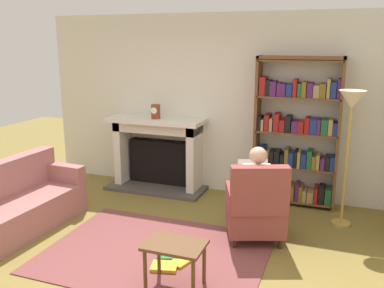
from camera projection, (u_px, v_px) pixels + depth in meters
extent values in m
plane|color=olive|center=(144.00, 266.00, 4.35)|extent=(14.00, 14.00, 0.00)
cube|color=silver|center=(216.00, 105.00, 6.35)|extent=(5.60, 0.10, 2.70)
cube|color=brown|center=(156.00, 253.00, 4.62)|extent=(2.40, 1.80, 0.01)
cube|color=#4C4742|center=(156.00, 188.00, 6.62)|extent=(1.55, 0.64, 0.05)
cube|color=black|center=(161.00, 162.00, 6.73)|extent=(1.03, 0.20, 0.70)
cube|color=silver|center=(124.00, 152.00, 6.79)|extent=(0.12, 0.44, 1.08)
cube|color=silver|center=(195.00, 159.00, 6.38)|extent=(0.12, 0.44, 1.08)
cube|color=silver|center=(157.00, 127.00, 6.48)|extent=(1.35, 0.44, 0.16)
cube|color=silver|center=(156.00, 120.00, 6.40)|extent=(1.51, 0.56, 0.06)
cylinder|color=brown|center=(156.00, 112.00, 6.34)|extent=(0.14, 0.14, 0.22)
cylinder|color=white|center=(154.00, 111.00, 6.27)|extent=(0.10, 0.01, 0.10)
cube|color=brown|center=(257.00, 130.00, 6.00)|extent=(0.04, 0.32, 2.10)
cube|color=brown|center=(339.00, 136.00, 5.63)|extent=(0.04, 0.32, 2.10)
cube|color=brown|center=(301.00, 58.00, 5.57)|extent=(1.16, 0.32, 0.04)
cube|color=brown|center=(292.00, 199.00, 6.05)|extent=(1.12, 0.32, 0.02)
cube|color=#997F4C|center=(259.00, 189.00, 6.19)|extent=(0.07, 0.26, 0.16)
cube|color=black|center=(263.00, 188.00, 6.16)|extent=(0.04, 0.26, 0.20)
cube|color=navy|center=(267.00, 189.00, 6.14)|extent=(0.07, 0.26, 0.20)
cube|color=#4C1E59|center=(272.00, 189.00, 6.11)|extent=(0.07, 0.26, 0.22)
cube|color=black|center=(277.00, 190.00, 6.09)|extent=(0.06, 0.26, 0.20)
cube|color=navy|center=(282.00, 189.00, 6.06)|extent=(0.07, 0.26, 0.25)
cube|color=#1E592D|center=(287.00, 192.00, 6.05)|extent=(0.04, 0.26, 0.18)
cube|color=brown|center=(292.00, 191.00, 6.02)|extent=(0.08, 0.26, 0.22)
cube|color=#4C1E59|center=(297.00, 191.00, 5.99)|extent=(0.05, 0.26, 0.25)
cube|color=brown|center=(301.00, 192.00, 5.97)|extent=(0.05, 0.26, 0.22)
cube|color=#997F4C|center=(305.00, 194.00, 5.96)|extent=(0.05, 0.26, 0.17)
cube|color=#997F4C|center=(310.00, 195.00, 5.94)|extent=(0.09, 0.26, 0.16)
cube|color=maroon|center=(316.00, 194.00, 5.90)|extent=(0.05, 0.26, 0.23)
cube|color=black|center=(321.00, 194.00, 5.88)|extent=(0.08, 0.26, 0.24)
cube|color=#1E592D|center=(328.00, 195.00, 5.85)|extent=(0.08, 0.26, 0.22)
cube|color=brown|center=(294.00, 166.00, 5.93)|extent=(1.12, 0.32, 0.02)
cube|color=#4C1E59|center=(259.00, 156.00, 6.07)|extent=(0.04, 0.26, 0.18)
cube|color=navy|center=(263.00, 154.00, 6.04)|extent=(0.07, 0.26, 0.26)
cube|color=#997F4C|center=(268.00, 156.00, 6.02)|extent=(0.06, 0.26, 0.21)
cube|color=black|center=(272.00, 157.00, 6.00)|extent=(0.06, 0.26, 0.20)
cube|color=black|center=(278.00, 157.00, 5.98)|extent=(0.07, 0.26, 0.21)
cube|color=black|center=(283.00, 159.00, 5.96)|extent=(0.05, 0.26, 0.17)
cube|color=brown|center=(287.00, 157.00, 5.93)|extent=(0.05, 0.26, 0.25)
cube|color=navy|center=(291.00, 159.00, 5.91)|extent=(0.07, 0.26, 0.21)
cube|color=black|center=(296.00, 158.00, 5.89)|extent=(0.04, 0.26, 0.23)
cube|color=#997F4C|center=(299.00, 158.00, 5.87)|extent=(0.04, 0.26, 0.23)
cube|color=navy|center=(304.00, 160.00, 5.86)|extent=(0.07, 0.26, 0.21)
cube|color=#1E592D|center=(310.00, 159.00, 5.82)|extent=(0.07, 0.26, 0.25)
cube|color=brown|center=(314.00, 161.00, 5.81)|extent=(0.05, 0.26, 0.19)
cube|color=#997F4C|center=(318.00, 161.00, 5.79)|extent=(0.05, 0.26, 0.21)
cube|color=#4C1E59|center=(323.00, 163.00, 5.78)|extent=(0.06, 0.26, 0.16)
cube|color=black|center=(328.00, 162.00, 5.75)|extent=(0.06, 0.26, 0.19)
cube|color=navy|center=(333.00, 163.00, 5.73)|extent=(0.07, 0.26, 0.19)
cube|color=brown|center=(296.00, 133.00, 5.82)|extent=(1.12, 0.32, 0.02)
cube|color=black|center=(261.00, 123.00, 5.95)|extent=(0.04, 0.26, 0.20)
cube|color=#997F4C|center=(264.00, 124.00, 5.94)|extent=(0.04, 0.26, 0.16)
cube|color=maroon|center=(268.00, 122.00, 5.91)|extent=(0.06, 0.26, 0.23)
cube|color=#997F4C|center=(272.00, 124.00, 5.90)|extent=(0.04, 0.26, 0.18)
cube|color=maroon|center=(277.00, 122.00, 5.87)|extent=(0.08, 0.26, 0.25)
cube|color=maroon|center=(283.00, 125.00, 5.85)|extent=(0.07, 0.26, 0.17)
cube|color=black|center=(289.00, 123.00, 5.82)|extent=(0.07, 0.26, 0.22)
cube|color=#4C1E59|center=(295.00, 126.00, 5.79)|extent=(0.08, 0.26, 0.16)
cube|color=maroon|center=(301.00, 126.00, 5.76)|extent=(0.08, 0.26, 0.16)
cube|color=maroon|center=(307.00, 125.00, 5.73)|extent=(0.06, 0.26, 0.22)
cube|color=navy|center=(314.00, 126.00, 5.70)|extent=(0.09, 0.26, 0.21)
cube|color=#4C1E59|center=(319.00, 126.00, 5.68)|extent=(0.05, 0.26, 0.21)
cube|color=#1E592D|center=(325.00, 126.00, 5.66)|extent=(0.09, 0.26, 0.21)
cube|color=#997F4C|center=(331.00, 127.00, 5.63)|extent=(0.06, 0.26, 0.21)
cube|color=navy|center=(336.00, 129.00, 5.61)|extent=(0.08, 0.26, 0.17)
cube|color=brown|center=(299.00, 97.00, 5.70)|extent=(1.12, 0.32, 0.02)
cube|color=maroon|center=(263.00, 86.00, 5.82)|extent=(0.08, 0.26, 0.26)
cube|color=black|center=(269.00, 88.00, 5.80)|extent=(0.06, 0.26, 0.22)
cube|color=#4C1E59|center=(274.00, 88.00, 5.78)|extent=(0.08, 0.26, 0.20)
cube|color=#4C1E59|center=(280.00, 89.00, 5.75)|extent=(0.05, 0.26, 0.18)
cube|color=#4C1E59|center=(284.00, 90.00, 5.73)|extent=(0.06, 0.26, 0.17)
cube|color=navy|center=(290.00, 90.00, 5.71)|extent=(0.08, 0.26, 0.17)
cube|color=maroon|center=(296.00, 88.00, 5.67)|extent=(0.05, 0.26, 0.24)
cube|color=#1E592D|center=(300.00, 90.00, 5.66)|extent=(0.05, 0.26, 0.18)
cube|color=brown|center=(305.00, 89.00, 5.64)|extent=(0.06, 0.26, 0.21)
cube|color=#4C1E59|center=(310.00, 90.00, 5.61)|extent=(0.08, 0.26, 0.19)
cube|color=#997F4C|center=(317.00, 91.00, 5.59)|extent=(0.08, 0.26, 0.17)
cube|color=brown|center=(323.00, 91.00, 5.56)|extent=(0.07, 0.26, 0.19)
cube|color=#997F4C|center=(329.00, 88.00, 5.53)|extent=(0.04, 0.26, 0.26)
cube|color=navy|center=(334.00, 90.00, 5.51)|extent=(0.07, 0.26, 0.22)
cube|color=#4C1E59|center=(339.00, 88.00, 5.48)|extent=(0.05, 0.26, 0.26)
cube|color=brown|center=(301.00, 61.00, 5.58)|extent=(1.12, 0.32, 0.02)
cylinder|color=#331E14|center=(272.00, 225.00, 5.18)|extent=(0.05, 0.05, 0.12)
cylinder|color=#331E14|center=(231.00, 225.00, 5.18)|extent=(0.05, 0.05, 0.12)
cylinder|color=#331E14|center=(280.00, 243.00, 4.72)|extent=(0.05, 0.05, 0.12)
cylinder|color=#331E14|center=(235.00, 243.00, 4.72)|extent=(0.05, 0.05, 0.12)
cube|color=brown|center=(255.00, 217.00, 4.90)|extent=(0.81, 0.79, 0.30)
cube|color=brown|center=(260.00, 190.00, 4.57)|extent=(0.66, 0.37, 0.55)
cube|color=brown|center=(279.00, 197.00, 4.84)|extent=(0.30, 0.55, 0.22)
cube|color=brown|center=(233.00, 197.00, 4.84)|extent=(0.30, 0.55, 0.22)
cube|color=white|center=(257.00, 187.00, 4.76)|extent=(0.37, 0.30, 0.50)
sphere|color=#D8AD8C|center=(258.00, 156.00, 4.67)|extent=(0.20, 0.20, 0.20)
cube|color=#191E3F|center=(260.00, 197.00, 5.00)|extent=(0.25, 0.42, 0.12)
cube|color=#191E3F|center=(247.00, 197.00, 5.00)|extent=(0.25, 0.42, 0.12)
cylinder|color=#191E3F|center=(257.00, 211.00, 5.24)|extent=(0.10, 0.10, 0.42)
cylinder|color=#191E3F|center=(244.00, 211.00, 5.24)|extent=(0.10, 0.10, 0.42)
cube|color=white|center=(253.00, 170.00, 5.05)|extent=(0.37, 0.23, 0.25)
cube|color=#A26662|center=(22.00, 215.00, 5.15)|extent=(0.78, 1.73, 0.40)
cube|color=#A26662|center=(2.00, 179.00, 5.15)|extent=(0.28, 1.71, 0.45)
cube|color=#A26662|center=(61.00, 173.00, 5.77)|extent=(0.71, 0.19, 0.24)
cube|color=brown|center=(175.00, 245.00, 3.87)|extent=(0.56, 0.39, 0.03)
cylinder|color=brown|center=(145.00, 271.00, 3.87)|extent=(0.04, 0.04, 0.43)
cylinder|color=brown|center=(193.00, 280.00, 3.71)|extent=(0.04, 0.04, 0.43)
cylinder|color=brown|center=(159.00, 255.00, 4.15)|extent=(0.04, 0.04, 0.43)
cylinder|color=brown|center=(204.00, 264.00, 3.99)|extent=(0.04, 0.04, 0.43)
cube|color=gold|center=(181.00, 262.00, 4.39)|extent=(0.22, 0.26, 0.03)
cube|color=#267233|center=(169.00, 255.00, 4.52)|extent=(0.32, 0.28, 0.03)
cube|color=gold|center=(164.00, 267.00, 4.28)|extent=(0.30, 0.26, 0.04)
cylinder|color=#B7933F|center=(341.00, 223.00, 5.35)|extent=(0.24, 0.24, 0.03)
cylinder|color=#B7933F|center=(346.00, 167.00, 5.17)|extent=(0.03, 0.03, 1.48)
cone|color=beige|center=(352.00, 100.00, 4.97)|extent=(0.32, 0.32, 0.22)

